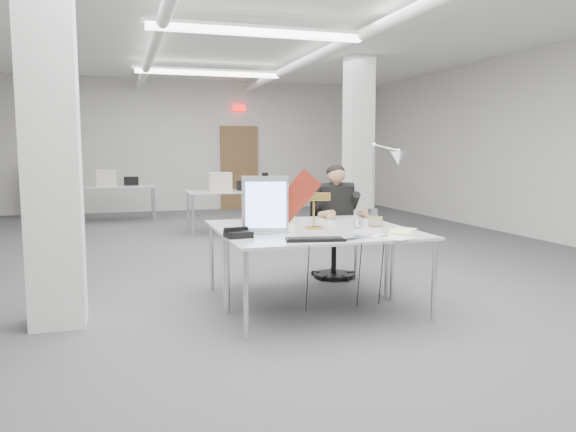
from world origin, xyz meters
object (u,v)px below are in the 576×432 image
seated_person (336,202)px  laptop (357,238)px  monitor (265,205)px  architect_lamp (384,176)px  desk_phone (238,234)px  beige_monitor (270,204)px  bankers_lamp (314,210)px  desk_main (328,236)px  office_chair (334,230)px

seated_person → laptop: (-0.50, -1.72, -0.13)m
monitor → laptop: bearing=-25.4°
seated_person → architect_lamp: 0.89m
seated_person → desk_phone: 1.96m
seated_person → beige_monitor: (-0.91, -0.43, 0.05)m
architect_lamp → laptop: bearing=-135.6°
monitor → architect_lamp: (1.36, 0.38, 0.22)m
beige_monitor → desk_phone: bearing=-126.9°
seated_person → desk_phone: size_ratio=3.80×
bankers_lamp → beige_monitor: beige_monitor is taller
laptop → bankers_lamp: 0.74m
laptop → bankers_lamp: size_ratio=0.97×
bankers_lamp → architect_lamp: architect_lamp is taller
desk_main → desk_phone: bearing=173.0°
bankers_lamp → desk_phone: size_ratio=1.62×
beige_monitor → laptop: bearing=-78.8°
bankers_lamp → beige_monitor: (-0.28, 0.58, 0.02)m
seated_person → laptop: size_ratio=2.43×
desk_main → laptop: bearing=-64.0°
monitor → laptop: 0.89m
laptop → architect_lamp: 1.25m
laptop → bankers_lamp: bankers_lamp is taller
seated_person → bankers_lamp: (-0.63, -1.01, 0.03)m
office_chair → beige_monitor: size_ratio=2.76×
office_chair → architect_lamp: bearing=-70.5°
laptop → architect_lamp: architect_lamp is taller
desk_phone → beige_monitor: beige_monitor is taller
monitor → seated_person: bearing=59.9°
desk_phone → desk_main: bearing=-12.0°
seated_person → architect_lamp: architect_lamp is taller
desk_phone → architect_lamp: bearing=13.0°
desk_main → bankers_lamp: bearing=88.8°
office_chair → desk_phone: (-1.43, -1.38, 0.22)m
office_chair → bankers_lamp: (-0.63, -1.06, 0.37)m
seated_person → beige_monitor: size_ratio=2.03×
monitor → desk_phone: (-0.28, -0.16, -0.23)m
office_chair → seated_person: 0.34m
laptop → beige_monitor: beige_monitor is taller
desk_main → desk_phone: (-0.80, 0.10, 0.04)m
seated_person → monitor: seated_person is taller
seated_person → desk_phone: bearing=-131.6°
architect_lamp → monitor: bearing=-172.6°
office_chair → bankers_lamp: size_ratio=3.19×
seated_person → monitor: bearing=-129.0°
laptop → beige_monitor: size_ratio=0.83×
laptop → monitor: bearing=117.3°
office_chair → monitor: (-1.15, -1.22, 0.45)m
seated_person → architect_lamp: (0.21, -0.80, 0.33)m
seated_person → monitor: 1.65m
monitor → bankers_lamp: 0.55m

